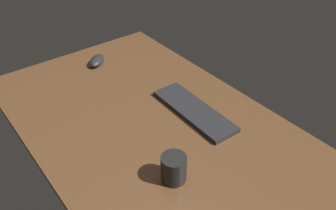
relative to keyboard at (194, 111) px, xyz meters
The scene contains 4 objects.
desk 17.69cm from the keyboard, 103.82° to the right, with size 140.00×84.00×2.00cm, color #4C301C.
keyboard is the anchor object (origin of this frame).
computer_mouse 57.95cm from the keyboard, 168.43° to the right, with size 11.14×5.88×3.74cm, color black.
coffee_mug 35.35cm from the keyboard, 51.51° to the right, with size 8.13×8.13×9.17cm, color black.
Camera 1 is at (86.19, -59.14, 88.08)cm, focal length 38.43 mm.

